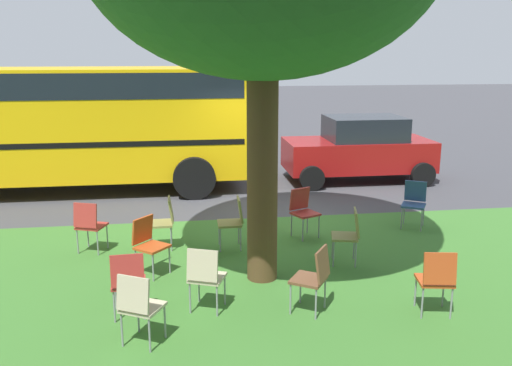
% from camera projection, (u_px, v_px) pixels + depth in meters
% --- Properties ---
extents(ground, '(80.00, 80.00, 0.00)m').
position_uv_depth(ground, '(268.00, 215.00, 11.11)').
color(ground, '#424247').
extents(grass_verge, '(48.00, 6.00, 0.01)m').
position_uv_depth(grass_verge, '(302.00, 278.00, 8.03)').
color(grass_verge, '#3D752D').
rests_on(grass_verge, ground).
extents(chair_0, '(0.43, 0.42, 0.88)m').
position_uv_depth(chair_0, '(165.00, 219.00, 9.14)').
color(chair_0, olive).
rests_on(chair_0, ground).
extents(chair_1, '(0.45, 0.45, 0.88)m').
position_uv_depth(chair_1, '(128.00, 279.00, 6.73)').
color(chair_1, '#B7332D').
rests_on(chair_1, ground).
extents(chair_2, '(0.58, 0.57, 0.88)m').
position_uv_depth(chair_2, '(314.00, 275.00, 6.87)').
color(chair_2, brown).
rests_on(chair_2, ground).
extents(chair_3, '(0.53, 0.54, 0.88)m').
position_uv_depth(chair_3, '(89.00, 223.00, 8.92)').
color(chair_3, '#B7332D').
rests_on(chair_3, ground).
extents(chair_4, '(0.48, 0.49, 0.88)m').
position_uv_depth(chair_4, '(437.00, 277.00, 6.79)').
color(chair_4, '#C64C1E').
rests_on(chair_4, ground).
extents(chair_5, '(0.59, 0.59, 0.88)m').
position_uv_depth(chair_5, '(148.00, 241.00, 8.07)').
color(chair_5, '#C64C1E').
rests_on(chair_5, ground).
extents(chair_6, '(0.51, 0.50, 0.88)m').
position_uv_depth(chair_6, '(349.00, 232.00, 8.48)').
color(chair_6, olive).
rests_on(chair_6, ground).
extents(chair_7, '(0.55, 0.55, 0.88)m').
position_uv_depth(chair_7, '(303.00, 209.00, 9.73)').
color(chair_7, '#B7332D').
rests_on(chair_7, ground).
extents(chair_8, '(0.54, 0.54, 0.88)m').
position_uv_depth(chair_8, '(205.00, 274.00, 6.89)').
color(chair_8, beige).
rests_on(chair_8, ground).
extents(chair_9, '(0.43, 0.43, 0.88)m').
position_uv_depth(chair_9, '(234.00, 219.00, 9.14)').
color(chair_9, olive).
rests_on(chair_9, ground).
extents(chair_10, '(0.56, 0.57, 0.88)m').
position_uv_depth(chair_10, '(139.00, 304.00, 6.08)').
color(chair_10, beige).
rests_on(chair_10, ground).
extents(chair_11, '(0.57, 0.57, 0.88)m').
position_uv_depth(chair_11, '(414.00, 200.00, 10.25)').
color(chair_11, '#335184').
rests_on(chair_11, ground).
extents(parked_car, '(3.70, 1.92, 1.65)m').
position_uv_depth(parked_car, '(359.00, 148.00, 13.87)').
color(parked_car, maroon).
rests_on(parked_car, ground).
extents(school_bus, '(10.40, 2.80, 2.88)m').
position_uv_depth(school_bus, '(18.00, 118.00, 12.59)').
color(school_bus, yellow).
rests_on(school_bus, ground).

